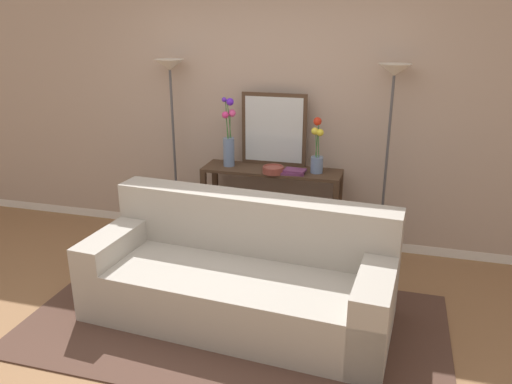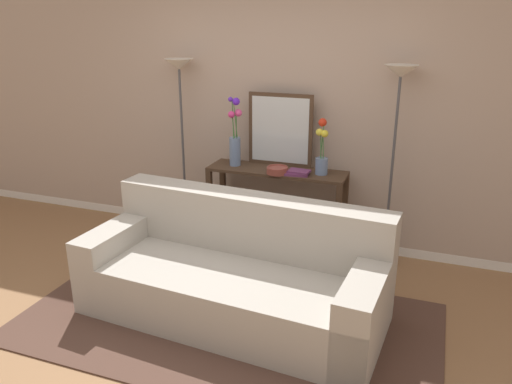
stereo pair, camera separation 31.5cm
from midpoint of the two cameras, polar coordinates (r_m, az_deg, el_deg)
name	(u,v)px [view 2 (the right image)]	position (r m, az deg, el deg)	size (l,w,h in m)	color
ground_plane	(184,344)	(3.76, -5.58, -16.67)	(16.00, 16.00, 0.02)	#936B47
back_wall	(275,108)	(5.00, 3.99, 9.35)	(12.00, 0.15, 2.67)	white
area_rug	(227,323)	(3.93, -0.94, -14.53)	(3.09, 1.65, 0.01)	#51382D
couch	(235,277)	(3.90, -0.03, -9.57)	(2.32, 1.09, 0.88)	#ADA89E
console_table	(276,195)	(4.83, 4.18, -0.42)	(1.30, 0.37, 0.83)	#473323
floor_lamp_left	(181,99)	(5.06, -6.69, 10.30)	(0.28, 0.28, 1.80)	#4C4C51
floor_lamp_right	(397,112)	(4.53, 17.54, 8.59)	(0.28, 0.28, 1.81)	#4C4C51
wall_mirror	(280,130)	(4.81, 4.62, 6.94)	(0.62, 0.02, 0.69)	#473323
vase_tall_flowers	(235,141)	(4.81, -0.50, 5.78)	(0.12, 0.12, 0.65)	#6B84AD
vase_short_flowers	(322,154)	(4.61, 9.35, 4.27)	(0.11, 0.13, 0.50)	#6B84AD
fruit_bowl	(277,170)	(4.62, 4.37, 2.46)	(0.20, 0.20, 0.06)	brown
book_stack	(298,173)	(4.60, 6.67, 2.15)	(0.23, 0.16, 0.04)	#6B3360
book_row_under_console	(243,240)	(5.12, 0.32, -5.41)	(0.40, 0.18, 0.13)	gold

